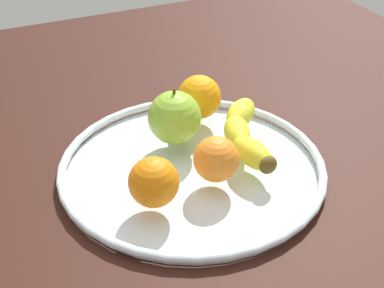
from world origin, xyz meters
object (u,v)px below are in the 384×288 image
at_px(banana, 244,133).
at_px(apple, 174,118).
at_px(orange_front_right, 199,97).
at_px(orange_back_right, 154,182).
at_px(fruit_bowl, 192,167).
at_px(orange_front_left, 216,159).

bearing_deg(banana, apple, -100.46).
xyz_separation_m(orange_front_right, orange_back_right, (0.17, -0.14, -0.00)).
height_order(apple, orange_front_right, apple).
height_order(fruit_bowl, apple, apple).
distance_m(orange_front_left, orange_back_right, 0.09).
xyz_separation_m(orange_front_left, orange_back_right, (0.01, -0.09, 0.00)).
relative_size(banana, orange_front_right, 2.70).
bearing_deg(orange_front_right, orange_front_left, -17.19).
height_order(orange_front_left, orange_back_right, orange_back_right).
relative_size(orange_front_left, orange_back_right, 0.95).
relative_size(banana, orange_back_right, 2.85).
bearing_deg(orange_back_right, fruit_bowl, 127.21).
bearing_deg(banana, orange_front_right, -145.99).
height_order(banana, orange_front_left, orange_front_left).
bearing_deg(orange_front_left, orange_back_right, -81.61).
bearing_deg(fruit_bowl, orange_back_right, -52.79).
bearing_deg(apple, orange_front_right, 127.81).
distance_m(fruit_bowl, orange_back_right, 0.11).
bearing_deg(fruit_bowl, apple, -179.48).
distance_m(banana, orange_front_right, 0.10).
relative_size(fruit_bowl, orange_front_right, 5.49).
bearing_deg(apple, orange_back_right, -33.16).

